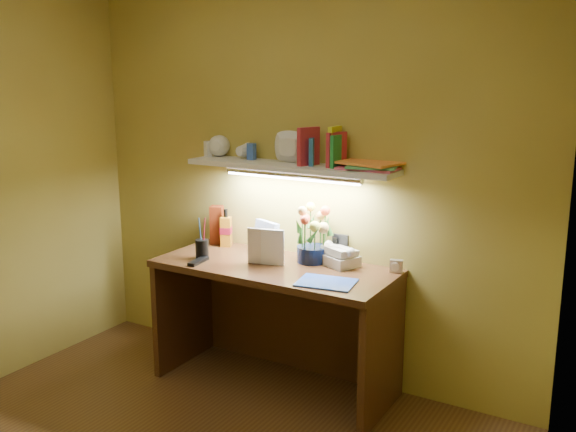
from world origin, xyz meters
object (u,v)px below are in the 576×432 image
(telephone, at_px, (339,255))
(desk_clock, at_px, (396,266))
(desk, at_px, (275,326))
(whisky_bottle, at_px, (226,228))
(flower_bouquet, at_px, (313,235))

(telephone, xyz_separation_m, desk_clock, (0.33, 0.04, -0.03))
(desk, bearing_deg, desk_clock, 19.07)
(telephone, bearing_deg, desk_clock, 31.49)
(desk, distance_m, telephone, 0.58)
(desk, xyz_separation_m, desk_clock, (0.65, 0.23, 0.41))
(desk, xyz_separation_m, whisky_bottle, (-0.48, 0.20, 0.50))
(flower_bouquet, height_order, desk_clock, flower_bouquet)
(desk, distance_m, whisky_bottle, 0.72)
(desk, bearing_deg, flower_bouquet, 47.77)
(desk_clock, relative_size, whisky_bottle, 0.29)
(desk, relative_size, telephone, 6.71)
(telephone, relative_size, whisky_bottle, 0.86)
(telephone, bearing_deg, flower_bouquet, -151.14)
(flower_bouquet, xyz_separation_m, whisky_bottle, (-0.64, 0.03, -0.04))
(whisky_bottle, bearing_deg, desk, -22.60)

